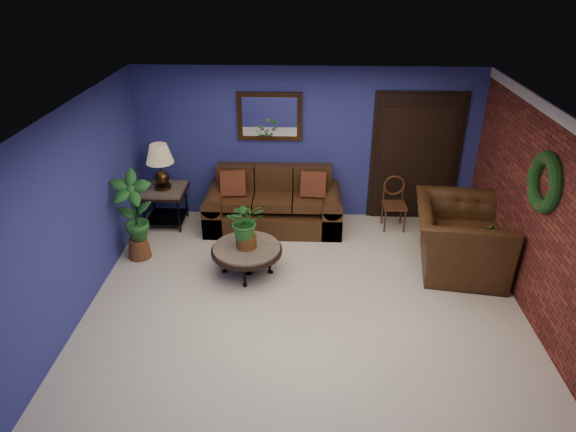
{
  "coord_description": "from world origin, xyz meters",
  "views": [
    {
      "loc": [
        -0.02,
        -5.39,
        4.02
      ],
      "look_at": [
        -0.24,
        0.55,
        0.96
      ],
      "focal_mm": 32.0,
      "sensor_mm": 36.0,
      "label": 1
    }
  ],
  "objects_px": {
    "end_table": "(164,197)",
    "sofa": "(274,207)",
    "coffee_table": "(247,250)",
    "side_chair": "(394,199)",
    "armchair": "(460,238)",
    "table_lamp": "(160,161)"
  },
  "relations": [
    {
      "from": "armchair",
      "to": "coffee_table",
      "type": "bearing_deg",
      "value": 104.24
    },
    {
      "from": "sofa",
      "to": "table_lamp",
      "type": "relative_size",
      "value": 3.05
    },
    {
      "from": "sofa",
      "to": "armchair",
      "type": "relative_size",
      "value": 1.52
    },
    {
      "from": "end_table",
      "to": "sofa",
      "type": "bearing_deg",
      "value": 1.04
    },
    {
      "from": "side_chair",
      "to": "armchair",
      "type": "bearing_deg",
      "value": -59.7
    },
    {
      "from": "end_table",
      "to": "table_lamp",
      "type": "xyz_separation_m",
      "value": [
        -0.0,
        0.0,
        0.61
      ]
    },
    {
      "from": "sofa",
      "to": "armchair",
      "type": "height_order",
      "value": "sofa"
    },
    {
      "from": "coffee_table",
      "to": "armchair",
      "type": "bearing_deg",
      "value": 5.52
    },
    {
      "from": "sofa",
      "to": "side_chair",
      "type": "distance_m",
      "value": 1.94
    },
    {
      "from": "side_chair",
      "to": "table_lamp",
      "type": "bearing_deg",
      "value": 179.29
    },
    {
      "from": "side_chair",
      "to": "armchair",
      "type": "height_order",
      "value": "armchair"
    },
    {
      "from": "sofa",
      "to": "side_chair",
      "type": "bearing_deg",
      "value": 0.92
    },
    {
      "from": "sofa",
      "to": "end_table",
      "type": "distance_m",
      "value": 1.78
    },
    {
      "from": "end_table",
      "to": "armchair",
      "type": "xyz_separation_m",
      "value": [
        4.45,
        -1.12,
        -0.03
      ]
    },
    {
      "from": "sofa",
      "to": "side_chair",
      "type": "height_order",
      "value": "sofa"
    },
    {
      "from": "coffee_table",
      "to": "end_table",
      "type": "xyz_separation_m",
      "value": [
        -1.49,
        1.41,
        0.13
      ]
    },
    {
      "from": "side_chair",
      "to": "end_table",
      "type": "bearing_deg",
      "value": 179.29
    },
    {
      "from": "coffee_table",
      "to": "side_chair",
      "type": "bearing_deg",
      "value": 33.51
    },
    {
      "from": "coffee_table",
      "to": "side_chair",
      "type": "height_order",
      "value": "side_chair"
    },
    {
      "from": "armchair",
      "to": "end_table",
      "type": "bearing_deg",
      "value": 84.56
    },
    {
      "from": "coffee_table",
      "to": "side_chair",
      "type": "xyz_separation_m",
      "value": [
        2.22,
        1.47,
        0.12
      ]
    },
    {
      "from": "end_table",
      "to": "table_lamp",
      "type": "height_order",
      "value": "table_lamp"
    }
  ]
}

